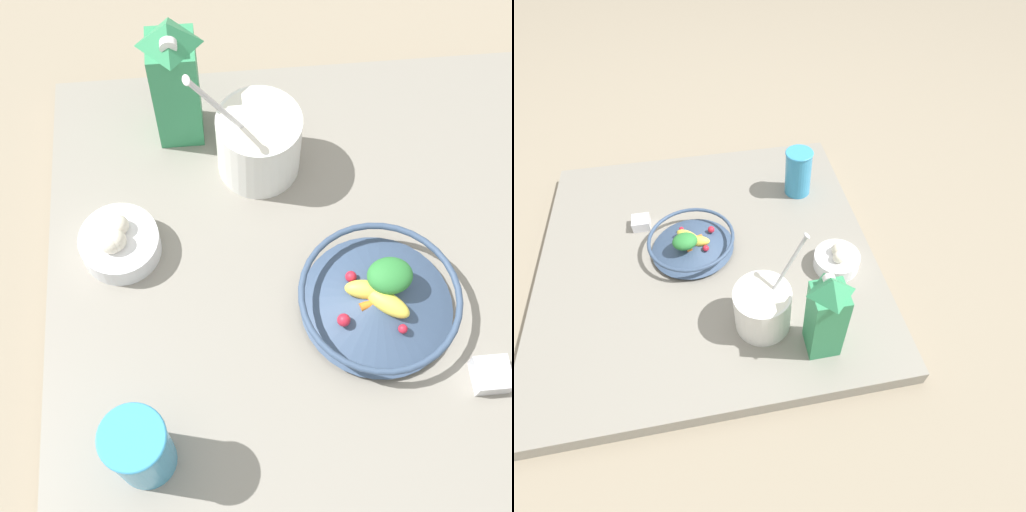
% 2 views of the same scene
% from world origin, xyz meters
% --- Properties ---
extents(ground_plane, '(6.00, 6.00, 0.00)m').
position_xyz_m(ground_plane, '(0.00, 0.00, 0.00)').
color(ground_plane, gray).
extents(countertop, '(0.92, 0.92, 0.05)m').
position_xyz_m(countertop, '(0.00, 0.00, 0.02)').
color(countertop, gray).
rests_on(countertop, ground_plane).
extents(fruit_bowl, '(0.24, 0.24, 0.08)m').
position_xyz_m(fruit_bowl, '(0.04, -0.01, 0.08)').
color(fruit_bowl, '#384C6B').
rests_on(fruit_bowl, countertop).
extents(milk_carton, '(0.07, 0.07, 0.25)m').
position_xyz_m(milk_carton, '(-0.24, 0.34, 0.17)').
color(milk_carton, '#338C59').
rests_on(milk_carton, countertop).
extents(yogurt_tub, '(0.18, 0.13, 0.27)m').
position_xyz_m(yogurt_tub, '(-0.12, 0.26, 0.12)').
color(yogurt_tub, white).
rests_on(yogurt_tub, countertop).
extents(drinking_cup, '(0.09, 0.09, 0.15)m').
position_xyz_m(drinking_cup, '(-0.31, -0.21, 0.13)').
color(drinking_cup, '#3893C6').
rests_on(drinking_cup, countertop).
extents(spice_jar, '(0.05, 0.05, 0.03)m').
position_xyz_m(spice_jar, '(0.18, -0.13, 0.06)').
color(spice_jar, silver).
rests_on(spice_jar, countertop).
extents(garlic_bowl, '(0.12, 0.12, 0.07)m').
position_xyz_m(garlic_bowl, '(-0.34, 0.12, 0.08)').
color(garlic_bowl, white).
rests_on(garlic_bowl, countertop).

